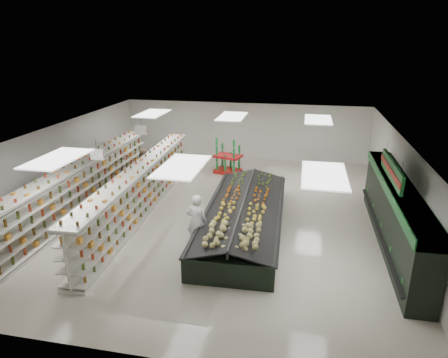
% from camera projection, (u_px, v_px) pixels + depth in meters
% --- Properties ---
extents(floor, '(16.00, 16.00, 0.00)m').
position_uv_depth(floor, '(214.00, 211.00, 16.26)').
color(floor, beige).
rests_on(floor, ground).
extents(ceiling, '(14.00, 16.00, 0.02)m').
position_uv_depth(ceiling, '(213.00, 134.00, 15.20)').
color(ceiling, white).
rests_on(ceiling, wall_back).
extents(wall_back, '(14.00, 0.02, 3.20)m').
position_uv_depth(wall_back, '(244.00, 131.00, 23.12)').
color(wall_back, silver).
rests_on(wall_back, floor).
extents(wall_front, '(14.00, 0.02, 3.20)m').
position_uv_depth(wall_front, '(128.00, 294.00, 8.33)').
color(wall_front, silver).
rests_on(wall_front, floor).
extents(wall_left, '(0.02, 16.00, 3.20)m').
position_uv_depth(wall_left, '(54.00, 164.00, 17.04)').
color(wall_left, silver).
rests_on(wall_left, floor).
extents(wall_right, '(0.02, 16.00, 3.20)m').
position_uv_depth(wall_right, '(402.00, 186.00, 14.42)').
color(wall_right, silver).
rests_on(wall_right, floor).
extents(produce_wall_case, '(0.93, 8.00, 2.20)m').
position_uv_depth(produce_wall_case, '(395.00, 211.00, 13.24)').
color(produce_wall_case, black).
rests_on(produce_wall_case, floor).
extents(aisle_sign_near, '(0.52, 0.06, 0.75)m').
position_uv_depth(aisle_sign_near, '(97.00, 154.00, 14.21)').
color(aisle_sign_near, white).
rests_on(aisle_sign_near, ceiling).
extents(aisle_sign_far, '(0.52, 0.06, 0.75)m').
position_uv_depth(aisle_sign_far, '(141.00, 130.00, 17.91)').
color(aisle_sign_far, white).
rests_on(aisle_sign_far, ceiling).
extents(hortifruti_banner, '(0.12, 3.20, 0.95)m').
position_uv_depth(hortifruti_banner, '(392.00, 170.00, 12.82)').
color(hortifruti_banner, '#1C6A2D').
rests_on(hortifruti_banner, ceiling).
extents(gondola_left, '(0.99, 11.46, 1.99)m').
position_uv_depth(gondola_left, '(84.00, 187.00, 16.32)').
color(gondola_left, silver).
rests_on(gondola_left, floor).
extents(gondola_center, '(1.26, 11.24, 1.94)m').
position_uv_depth(gondola_center, '(141.00, 192.00, 15.87)').
color(gondola_center, silver).
rests_on(gondola_center, floor).
extents(produce_island, '(3.02, 7.78, 1.15)m').
position_uv_depth(produce_island, '(244.00, 215.00, 14.65)').
color(produce_island, black).
rests_on(produce_island, floor).
extents(soda_endcap, '(1.54, 1.24, 1.73)m').
position_uv_depth(soda_endcap, '(228.00, 158.00, 20.62)').
color(soda_endcap, red).
rests_on(soda_endcap, floor).
extents(shopper_main, '(0.74, 0.54, 1.88)m').
position_uv_depth(shopper_main, '(197.00, 221.00, 13.19)').
color(shopper_main, white).
rests_on(shopper_main, floor).
extents(shopper_background, '(0.61, 0.92, 1.80)m').
position_uv_depth(shopper_background, '(145.00, 167.00, 18.82)').
color(shopper_background, tan).
rests_on(shopper_background, floor).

